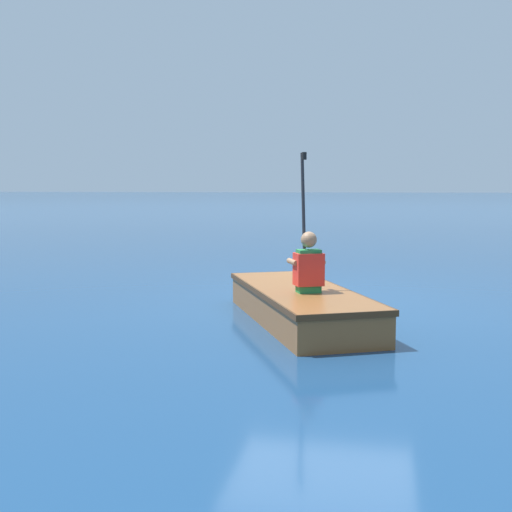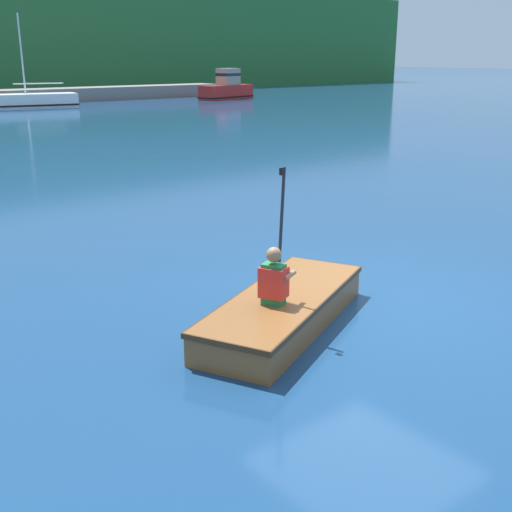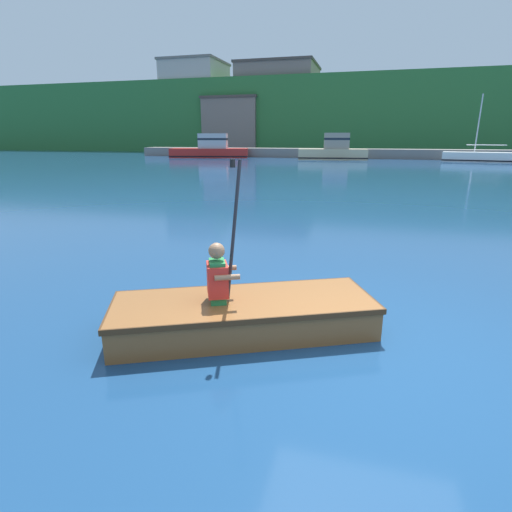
{
  "view_description": "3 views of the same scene",
  "coord_description": "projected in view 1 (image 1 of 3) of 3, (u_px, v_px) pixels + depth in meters",
  "views": [
    {
      "loc": [
        -8.4,
        -0.74,
        1.5
      ],
      "look_at": [
        -1.44,
        0.63,
        0.73
      ],
      "focal_mm": 45.0,
      "sensor_mm": 36.0,
      "label": 1
    },
    {
      "loc": [
        -6.01,
        -5.0,
        2.99
      ],
      "look_at": [
        -1.44,
        0.63,
        0.73
      ],
      "focal_mm": 45.0,
      "sensor_mm": 36.0,
      "label": 2
    },
    {
      "loc": [
        -0.25,
        -3.69,
        2.07
      ],
      "look_at": [
        -1.44,
        0.63,
        0.73
      ],
      "focal_mm": 28.0,
      "sensor_mm": 36.0,
      "label": 3
    }
  ],
  "objects": [
    {
      "name": "person_paddler",
      "position": [
        308.0,
        264.0,
        6.78
      ],
      "size": [
        0.43,
        0.43,
        1.48
      ],
      "color": "#267F3F",
      "rests_on": "rowboat_foreground"
    },
    {
      "name": "rowboat_foreground",
      "position": [
        299.0,
        302.0,
        7.13
      ],
      "size": [
        2.97,
        2.09,
        0.38
      ],
      "color": "brown",
      "rests_on": "ground"
    },
    {
      "name": "ground_plane",
      "position": [
        324.0,
        300.0,
        8.49
      ],
      "size": [
        300.0,
        300.0,
        0.0
      ],
      "primitive_type": "plane",
      "color": "navy"
    }
  ]
}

